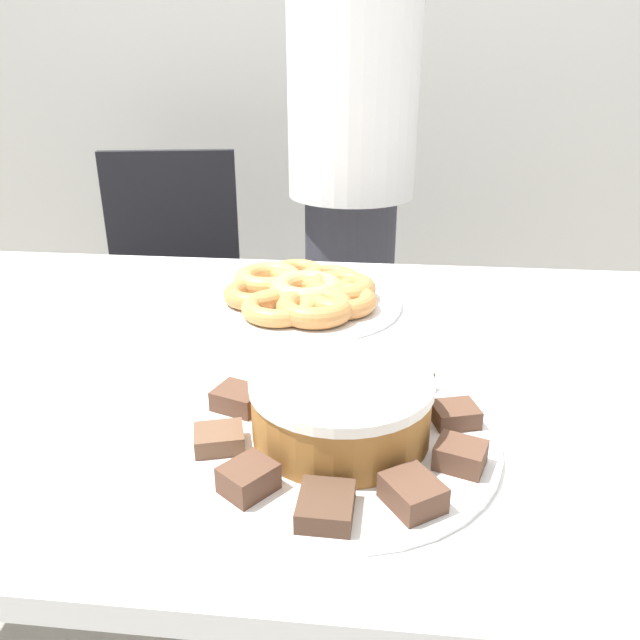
% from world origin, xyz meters
% --- Properties ---
extents(wall_back, '(8.00, 0.05, 2.60)m').
position_xyz_m(wall_back, '(0.00, 1.55, 1.30)').
color(wall_back, silver).
rests_on(wall_back, ground_plane).
extents(table, '(1.94, 0.90, 0.73)m').
position_xyz_m(table, '(0.00, 0.00, 0.66)').
color(table, white).
rests_on(table, ground_plane).
extents(person_standing, '(0.31, 0.31, 1.66)m').
position_xyz_m(person_standing, '(0.02, 0.74, 0.89)').
color(person_standing, '#383842').
rests_on(person_standing, ground_plane).
extents(office_chair_left, '(0.51, 0.51, 0.88)m').
position_xyz_m(office_chair_left, '(-0.51, 0.87, 0.41)').
color(office_chair_left, black).
rests_on(office_chair_left, ground_plane).
extents(plate_cake, '(0.35, 0.35, 0.01)m').
position_xyz_m(plate_cake, '(0.07, -0.21, 0.74)').
color(plate_cake, white).
rests_on(plate_cake, table).
extents(plate_donuts, '(0.33, 0.33, 0.01)m').
position_xyz_m(plate_donuts, '(-0.02, 0.20, 0.74)').
color(plate_donuts, white).
rests_on(plate_donuts, table).
extents(frosted_cake, '(0.20, 0.20, 0.07)m').
position_xyz_m(frosted_cake, '(0.07, -0.21, 0.78)').
color(frosted_cake, '#9E662D').
rests_on(frosted_cake, plate_cake).
extents(lamington_0, '(0.04, 0.05, 0.03)m').
position_xyz_m(lamington_0, '(0.07, -0.07, 0.75)').
color(lamington_0, '#513828').
rests_on(lamington_0, plate_cake).
extents(lamington_1, '(0.07, 0.07, 0.02)m').
position_xyz_m(lamington_1, '(-0.01, -0.10, 0.75)').
color(lamington_1, brown).
rests_on(lamington_1, plate_cake).
extents(lamington_2, '(0.07, 0.06, 0.02)m').
position_xyz_m(lamington_2, '(-0.06, -0.16, 0.75)').
color(lamington_2, brown).
rests_on(lamington_2, plate_cake).
extents(lamington_3, '(0.06, 0.06, 0.02)m').
position_xyz_m(lamington_3, '(-0.06, -0.24, 0.75)').
color(lamington_3, brown).
rests_on(lamington_3, plate_cake).
extents(lamington_4, '(0.06, 0.06, 0.03)m').
position_xyz_m(lamington_4, '(-0.02, -0.31, 0.76)').
color(lamington_4, brown).
rests_on(lamington_4, plate_cake).
extents(lamington_5, '(0.05, 0.06, 0.02)m').
position_xyz_m(lamington_5, '(0.06, -0.34, 0.75)').
color(lamington_5, '#513828').
rests_on(lamington_5, plate_cake).
extents(lamington_6, '(0.07, 0.07, 0.03)m').
position_xyz_m(lamington_6, '(0.14, -0.32, 0.75)').
color(lamington_6, brown).
rests_on(lamington_6, plate_cake).
extents(lamington_7, '(0.06, 0.06, 0.03)m').
position_xyz_m(lamington_7, '(0.19, -0.25, 0.75)').
color(lamington_7, brown).
rests_on(lamington_7, plate_cake).
extents(lamington_8, '(0.06, 0.05, 0.02)m').
position_xyz_m(lamington_8, '(0.19, -0.17, 0.75)').
color(lamington_8, brown).
rests_on(lamington_8, plate_cake).
extents(lamington_9, '(0.06, 0.06, 0.02)m').
position_xyz_m(lamington_9, '(0.15, -0.10, 0.75)').
color(lamington_9, brown).
rests_on(lamington_9, plate_cake).
extents(donut_0, '(0.13, 0.13, 0.04)m').
position_xyz_m(donut_0, '(-0.02, 0.20, 0.76)').
color(donut_0, '#E5AD66').
rests_on(donut_0, plate_donuts).
extents(donut_1, '(0.12, 0.12, 0.03)m').
position_xyz_m(donut_1, '(0.04, 0.16, 0.76)').
color(donut_1, '#C68447').
rests_on(donut_1, plate_donuts).
extents(donut_2, '(0.12, 0.12, 0.04)m').
position_xyz_m(donut_2, '(0.03, 0.21, 0.76)').
color(donut_2, '#C68447').
rests_on(donut_2, plate_donuts).
extents(donut_3, '(0.12, 0.12, 0.03)m').
position_xyz_m(donut_3, '(0.01, 0.27, 0.76)').
color(donut_3, '#C68447').
rests_on(donut_3, plate_donuts).
extents(donut_4, '(0.10, 0.10, 0.03)m').
position_xyz_m(donut_4, '(-0.05, 0.30, 0.76)').
color(donut_4, '#D18E4C').
rests_on(donut_4, plate_donuts).
extents(donut_5, '(0.12, 0.12, 0.03)m').
position_xyz_m(donut_5, '(-0.10, 0.25, 0.76)').
color(donut_5, tan).
rests_on(donut_5, plate_donuts).
extents(donut_6, '(0.11, 0.11, 0.03)m').
position_xyz_m(donut_6, '(-0.11, 0.18, 0.76)').
color(donut_6, '#C68447').
rests_on(donut_6, plate_donuts).
extents(donut_7, '(0.12, 0.12, 0.03)m').
position_xyz_m(donut_7, '(-0.06, 0.13, 0.76)').
color(donut_7, '#D18E4C').
rests_on(donut_7, plate_donuts).
extents(donut_8, '(0.13, 0.13, 0.04)m').
position_xyz_m(donut_8, '(0.00, 0.12, 0.76)').
color(donut_8, '#C68447').
rests_on(donut_8, plate_donuts).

